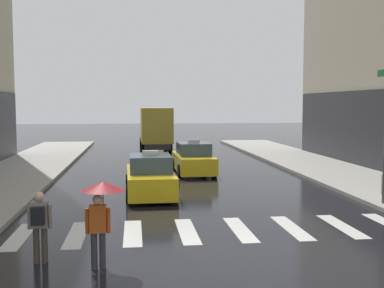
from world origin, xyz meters
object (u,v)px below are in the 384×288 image
at_px(taxi_second, 193,160).
at_px(pedestrian_with_umbrella, 101,201).
at_px(box_truck, 155,128).
at_px(pedestrian_with_backpack, 40,222).
at_px(taxi_lead, 150,177).

distance_m(taxi_second, pedestrian_with_umbrella, 14.78).
relative_size(box_truck, pedestrian_with_backpack, 4.58).
height_order(box_truck, pedestrian_with_backpack, box_truck).
bearing_deg(pedestrian_with_backpack, box_truck, 81.63).
bearing_deg(taxi_second, pedestrian_with_backpack, -110.73).
bearing_deg(pedestrian_with_umbrella, taxi_second, 75.11).
bearing_deg(taxi_second, pedestrian_with_umbrella, -104.89).
bearing_deg(pedestrian_with_backpack, taxi_lead, 70.72).
relative_size(pedestrian_with_umbrella, pedestrian_with_backpack, 1.18).
height_order(taxi_second, pedestrian_with_umbrella, pedestrian_with_umbrella).
height_order(taxi_second, pedestrian_with_backpack, taxi_second).
bearing_deg(pedestrian_with_umbrella, box_truck, 84.87).
bearing_deg(pedestrian_with_backpack, taxi_second, 69.27).
bearing_deg(taxi_second, box_truck, 97.13).
relative_size(taxi_lead, box_truck, 0.60).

